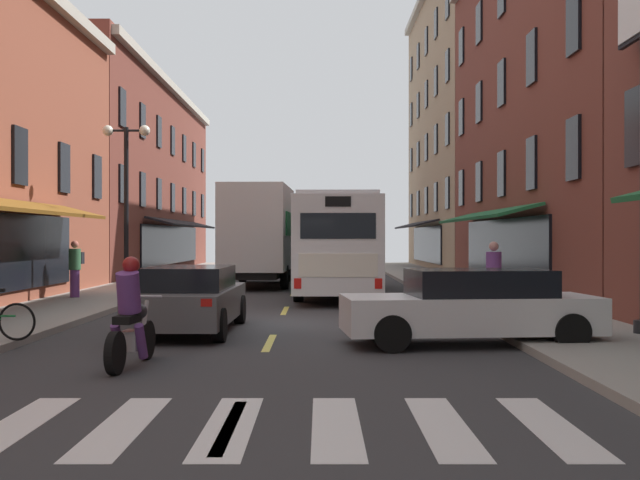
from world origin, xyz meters
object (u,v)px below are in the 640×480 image
Objects in this scene: transit_bus at (339,244)px; sedan_mid at (474,306)px; sedan_near at (278,260)px; motorcycle_rider at (133,320)px; pedestrian_near at (77,267)px; pedestrian_mid at (496,277)px; street_lamp_twin at (128,202)px; box_truck at (262,236)px; sedan_far at (192,298)px.

transit_bus is 2.47× the size of sedan_mid.
motorcycle_rider is (-0.47, -31.42, 0.00)m from sedan_near.
pedestrian_near is 12.70m from pedestrian_mid.
transit_bus is 8.66m from pedestrian_near.
transit_bus is at bearing 30.06° from street_lamp_twin.
pedestrian_near is at bearing -108.71° from pedestrian_mid.
street_lamp_twin is (-6.35, -3.67, 1.27)m from transit_bus.
motorcycle_rider is (-3.41, -15.46, -1.01)m from transit_bus.
pedestrian_near is 2.60m from street_lamp_twin.
sedan_near is 2.06× the size of motorcycle_rider.
sedan_near is at bearing 80.18° from street_lamp_twin.
box_truck is at bearing -106.19° from pedestrian_near.
pedestrian_near is 1.00× the size of pedestrian_mid.
street_lamp_twin is at bearing 132.49° from sedan_mid.
sedan_mid is at bearing -47.51° from street_lamp_twin.
transit_bus is 13.19m from sedan_mid.
box_truck is at bearing -90.03° from sedan_near.
sedan_far is (-5.42, 1.93, -0.00)m from sedan_mid.
sedan_near is 2.49× the size of pedestrian_near.
sedan_mid is 12.81m from street_lamp_twin.
pedestrian_mid reaches higher than sedan_mid.
sedan_far is at bearing -106.42° from transit_bus.
transit_bus reaches higher than sedan_mid.
pedestrian_mid reaches higher than motorcycle_rider.
street_lamp_twin is (-9.88, 4.84, 1.98)m from pedestrian_mid.
sedan_near is 29.38m from sedan_mid.
pedestrian_mid is at bearing -26.10° from street_lamp_twin.
pedestrian_near is (-8.01, -3.21, -0.67)m from transit_bus.
sedan_near is at bearing 89.97° from box_truck.
street_lamp_twin is at bearing -178.34° from pedestrian_near.
sedan_mid is 6.11m from motorcycle_rider.
motorcycle_rider is (-0.16, -4.42, 0.02)m from sedan_far.
sedan_mid is 2.73× the size of pedestrian_near.
pedestrian_mid is at bearing 72.93° from sedan_mid.
sedan_mid is 0.91× the size of street_lamp_twin.
transit_bus is 7.44m from street_lamp_twin.
transit_bus is 5.38m from box_truck.
box_truck is 14.57m from pedestrian_mid.
sedan_far is at bearing 87.92° from motorcycle_rider.
transit_bus is 9.24m from pedestrian_mid.
street_lamp_twin is (1.66, -0.46, 1.95)m from pedestrian_near.
street_lamp_twin is at bearing -99.82° from sedan_near.
box_truck is 3.89× the size of motorcycle_rider.
box_truck is 15.59m from sedan_far.
pedestrian_mid reaches higher than sedan_far.
street_lamp_twin reaches higher than box_truck.
transit_bus is 15.86m from motorcycle_rider.
transit_bus is at bearing 77.55° from motorcycle_rider.
transit_bus is 5.58× the size of motorcycle_rider.
sedan_far is at bearing -91.11° from box_truck.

